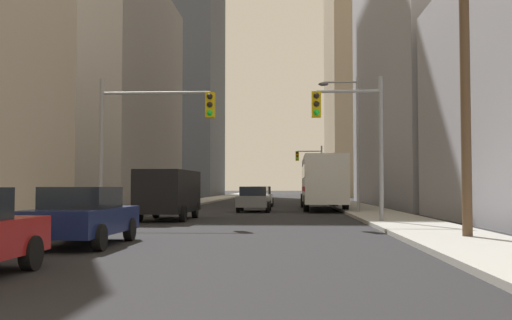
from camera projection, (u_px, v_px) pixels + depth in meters
sidewalk_left at (192, 202)px, 53.51m from camera, size 3.03×160.00×0.15m
sidewalk_right at (340, 203)px, 52.81m from camera, size 3.03×160.00×0.15m
city_bus at (322, 180)px, 38.76m from camera, size 2.67×11.52×3.40m
cargo_van_black at (169, 192)px, 27.10m from camera, size 2.17×5.27×2.26m
sedan_navy at (83, 216)px, 15.33m from camera, size 1.95×4.24×1.52m
sedan_grey at (254, 199)px, 35.74m from camera, size 1.95×4.26×1.52m
sedan_silver at (260, 196)px, 45.06m from camera, size 1.95×4.26×1.52m
traffic_signal_near_left at (151, 124)px, 24.41m from camera, size 4.82×0.44×6.00m
traffic_signal_near_right at (351, 126)px, 23.97m from camera, size 2.88×0.44×6.00m
traffic_signal_far_right at (310, 164)px, 65.05m from camera, size 2.96×0.44×6.00m
utility_pole_right at (465, 69)px, 16.65m from camera, size 2.20×0.28×9.14m
street_lamp_right at (352, 132)px, 32.56m from camera, size 2.24×0.32×7.50m
building_left_mid_office at (58, 93)px, 51.58m from camera, size 17.89×22.81×19.40m
building_right_mid_block at (512, 7)px, 47.87m from camera, size 22.43×29.59×32.06m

